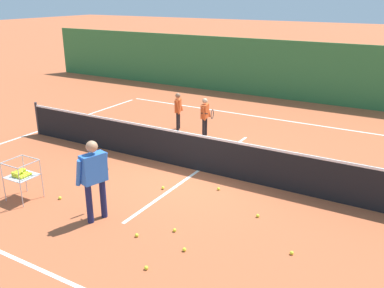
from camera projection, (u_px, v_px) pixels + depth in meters
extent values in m
plane|color=#B25633|center=(199.00, 171.00, 10.81)|extent=(120.00, 120.00, 0.00)
cube|color=white|center=(50.00, 274.00, 6.82)|extent=(12.33, 0.08, 0.01)
cube|color=white|center=(273.00, 119.00, 15.24)|extent=(12.33, 0.08, 0.01)
cube|color=white|center=(34.00, 133.00, 13.73)|extent=(0.08, 10.36, 0.01)
cube|color=white|center=(199.00, 170.00, 10.81)|extent=(0.08, 6.11, 0.01)
cylinder|color=#333338|center=(37.00, 118.00, 13.44)|extent=(0.08, 0.08, 1.05)
cube|color=black|center=(199.00, 154.00, 10.65)|extent=(11.75, 0.02, 0.92)
cube|color=white|center=(199.00, 136.00, 10.49)|extent=(11.75, 0.03, 0.06)
cylinder|color=#191E4C|center=(89.00, 203.00, 8.24)|extent=(0.12, 0.12, 0.83)
cylinder|color=#191E4C|center=(103.00, 198.00, 8.45)|extent=(0.12, 0.12, 0.83)
cube|color=blue|center=(94.00, 168.00, 8.11)|extent=(0.36, 0.54, 0.58)
sphere|color=tan|center=(92.00, 147.00, 7.96)|extent=(0.23, 0.23, 0.23)
cylinder|color=blue|center=(79.00, 173.00, 7.98)|extent=(0.24, 0.15, 0.57)
cylinder|color=blue|center=(105.00, 166.00, 8.33)|extent=(0.19, 0.13, 0.57)
torus|color=#262628|center=(98.00, 164.00, 8.53)|extent=(0.10, 0.29, 0.29)
cylinder|color=black|center=(105.00, 168.00, 8.36)|extent=(0.22, 0.09, 0.03)
cylinder|color=black|center=(179.00, 120.00, 14.07)|extent=(0.09, 0.09, 0.61)
cylinder|color=black|center=(178.00, 122.00, 13.85)|extent=(0.09, 0.09, 0.61)
cube|color=#E55926|center=(178.00, 105.00, 13.79)|extent=(0.30, 0.40, 0.43)
sphere|color=#996B4C|center=(178.00, 96.00, 13.68)|extent=(0.17, 0.17, 0.17)
cylinder|color=#E55926|center=(181.00, 105.00, 13.99)|extent=(0.18, 0.12, 0.42)
cylinder|color=#E55926|center=(178.00, 108.00, 13.60)|extent=(0.14, 0.11, 0.42)
cylinder|color=black|center=(206.00, 126.00, 13.40)|extent=(0.09, 0.09, 0.61)
cylinder|color=black|center=(204.00, 128.00, 13.19)|extent=(0.09, 0.09, 0.61)
cube|color=#E55926|center=(205.00, 111.00, 13.12)|extent=(0.24, 0.39, 0.43)
sphere|color=#DBAD84|center=(205.00, 101.00, 13.01)|extent=(0.17, 0.17, 0.17)
cylinder|color=#E55926|center=(208.00, 110.00, 13.30)|extent=(0.18, 0.10, 0.42)
cylinder|color=#E55926|center=(204.00, 114.00, 12.93)|extent=(0.14, 0.09, 0.42)
torus|color=#262628|center=(212.00, 114.00, 12.85)|extent=(0.08, 0.29, 0.29)
cylinder|color=black|center=(205.00, 114.00, 12.92)|extent=(0.22, 0.07, 0.03)
cylinder|color=#B7B7BC|center=(25.00, 173.00, 9.54)|extent=(0.02, 0.02, 0.89)
cylinder|color=#B7B7BC|center=(42.00, 179.00, 9.27)|extent=(0.02, 0.02, 0.89)
cylinder|color=#B7B7BC|center=(3.00, 182.00, 9.08)|extent=(0.02, 0.02, 0.89)
cylinder|color=#B7B7BC|center=(21.00, 188.00, 8.82)|extent=(0.02, 0.02, 0.89)
cube|color=#B7B7BC|center=(22.00, 176.00, 9.14)|extent=(0.56, 0.56, 0.01)
cube|color=#B7B7BC|center=(31.00, 157.00, 9.26)|extent=(0.56, 0.02, 0.02)
cube|color=#B7B7BC|center=(9.00, 166.00, 8.80)|extent=(0.56, 0.02, 0.02)
cube|color=#B7B7BC|center=(11.00, 159.00, 9.16)|extent=(0.02, 0.56, 0.02)
cube|color=#B7B7BC|center=(29.00, 164.00, 8.90)|extent=(0.02, 0.56, 0.02)
sphere|color=yellow|center=(13.00, 175.00, 9.09)|extent=(0.07, 0.07, 0.07)
sphere|color=yellow|center=(15.00, 174.00, 9.14)|extent=(0.07, 0.07, 0.07)
sphere|color=yellow|center=(18.00, 173.00, 9.19)|extent=(0.07, 0.07, 0.07)
sphere|color=yellow|center=(20.00, 172.00, 9.24)|extent=(0.07, 0.07, 0.07)
sphere|color=yellow|center=(23.00, 171.00, 9.30)|extent=(0.07, 0.07, 0.07)
sphere|color=yellow|center=(15.00, 176.00, 9.06)|extent=(0.07, 0.07, 0.07)
sphere|color=yellow|center=(17.00, 175.00, 9.11)|extent=(0.07, 0.07, 0.07)
sphere|color=yellow|center=(20.00, 174.00, 9.17)|extent=(0.07, 0.07, 0.07)
sphere|color=yellow|center=(22.00, 173.00, 9.21)|extent=(0.07, 0.07, 0.07)
sphere|color=yellow|center=(25.00, 172.00, 9.27)|extent=(0.07, 0.07, 0.07)
sphere|color=yellow|center=(17.00, 177.00, 9.03)|extent=(0.07, 0.07, 0.07)
sphere|color=yellow|center=(19.00, 176.00, 9.08)|extent=(0.07, 0.07, 0.07)
sphere|color=yellow|center=(22.00, 175.00, 9.13)|extent=(0.07, 0.07, 0.07)
sphere|color=yellow|center=(24.00, 173.00, 9.18)|extent=(0.07, 0.07, 0.07)
sphere|color=yellow|center=(27.00, 172.00, 9.24)|extent=(0.07, 0.07, 0.07)
sphere|color=yellow|center=(19.00, 177.00, 8.99)|extent=(0.07, 0.07, 0.07)
sphere|color=yellow|center=(22.00, 176.00, 9.05)|extent=(0.07, 0.07, 0.07)
sphere|color=yellow|center=(24.00, 175.00, 9.11)|extent=(0.07, 0.07, 0.07)
sphere|color=yellow|center=(26.00, 174.00, 9.16)|extent=(0.07, 0.07, 0.07)
sphere|color=yellow|center=(29.00, 173.00, 9.20)|extent=(0.07, 0.07, 0.07)
sphere|color=yellow|center=(21.00, 178.00, 8.97)|extent=(0.07, 0.07, 0.07)
sphere|color=yellow|center=(24.00, 177.00, 9.02)|extent=(0.07, 0.07, 0.07)
sphere|color=yellow|center=(26.00, 176.00, 9.07)|extent=(0.07, 0.07, 0.07)
sphere|color=yellow|center=(28.00, 175.00, 9.12)|extent=(0.07, 0.07, 0.07)
sphere|color=yellow|center=(31.00, 174.00, 9.17)|extent=(0.07, 0.07, 0.07)
sphere|color=yellow|center=(12.00, 173.00, 9.07)|extent=(0.07, 0.07, 0.07)
sphere|color=yellow|center=(15.00, 172.00, 9.12)|extent=(0.07, 0.07, 0.07)
sphere|color=yellow|center=(17.00, 171.00, 9.17)|extent=(0.07, 0.07, 0.07)
sphere|color=yellow|center=(20.00, 170.00, 9.23)|extent=(0.07, 0.07, 0.07)
sphere|color=yellow|center=(22.00, 169.00, 9.28)|extent=(0.07, 0.07, 0.07)
sphere|color=yellow|center=(15.00, 174.00, 9.04)|extent=(0.07, 0.07, 0.07)
sphere|color=yellow|center=(17.00, 173.00, 9.09)|extent=(0.07, 0.07, 0.07)
sphere|color=yellow|center=(19.00, 172.00, 9.14)|extent=(0.07, 0.07, 0.07)
sphere|color=yellow|center=(22.00, 171.00, 9.19)|extent=(0.07, 0.07, 0.07)
sphere|color=yellow|center=(24.00, 170.00, 9.26)|extent=(0.07, 0.07, 0.07)
sphere|color=yellow|center=(17.00, 174.00, 9.01)|extent=(0.07, 0.07, 0.07)
sphere|color=yellow|center=(19.00, 173.00, 9.06)|extent=(0.07, 0.07, 0.07)
sphere|color=yellow|center=(22.00, 172.00, 9.12)|extent=(0.07, 0.07, 0.07)
sphere|color=yellow|center=(174.00, 230.00, 8.03)|extent=(0.07, 0.07, 0.07)
sphere|color=yellow|center=(184.00, 249.00, 7.43)|extent=(0.07, 0.07, 0.07)
sphere|color=yellow|center=(292.00, 253.00, 7.33)|extent=(0.07, 0.07, 0.07)
sphere|color=yellow|center=(163.00, 188.00, 9.78)|extent=(0.07, 0.07, 0.07)
sphere|color=yellow|center=(60.00, 198.00, 9.29)|extent=(0.07, 0.07, 0.07)
sphere|color=yellow|center=(137.00, 235.00, 7.86)|extent=(0.07, 0.07, 0.07)
sphere|color=yellow|center=(258.00, 216.00, 8.55)|extent=(0.07, 0.07, 0.07)
sphere|color=yellow|center=(219.00, 189.00, 9.73)|extent=(0.07, 0.07, 0.07)
sphere|color=yellow|center=(146.00, 268.00, 6.93)|extent=(0.07, 0.07, 0.07)
cube|color=#33753D|center=(301.00, 72.00, 17.37)|extent=(27.14, 0.08, 2.47)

